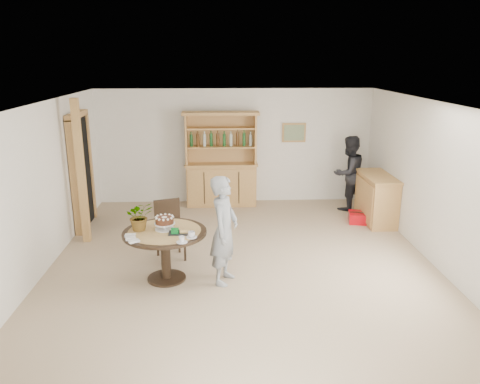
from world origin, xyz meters
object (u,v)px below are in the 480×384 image
object	(u,v)px
adult_person	(349,173)
sideboard	(377,198)
teen_boy	(224,230)
red_suitcase	(364,218)
dining_chair	(169,225)
dining_table	(165,241)
hutch	(221,174)

from	to	relation	value
adult_person	sideboard	bearing A→B (deg)	84.84
adult_person	teen_boy	bearing A→B (deg)	20.91
teen_boy	adult_person	distance (m)	4.20
teen_boy	red_suitcase	world-z (taller)	teen_boy
sideboard	teen_boy	size ratio (longest dim) A/B	0.80
adult_person	dining_chair	bearing A→B (deg)	3.54
dining_table	adult_person	xyz separation A→B (m)	(3.51, 3.15, 0.19)
sideboard	teen_boy	distance (m)	3.91
hutch	adult_person	bearing A→B (deg)	-9.55
hutch	sideboard	world-z (taller)	hutch
sideboard	hutch	bearing A→B (deg)	157.79
dining_table	dining_chair	world-z (taller)	dining_chair
dining_table	hutch	bearing A→B (deg)	76.96
hutch	adult_person	xyz separation A→B (m)	(2.68, -0.45, 0.10)
teen_boy	red_suitcase	size ratio (longest dim) A/B	2.37
hutch	sideboard	bearing A→B (deg)	-22.21
hutch	red_suitcase	bearing A→B (deg)	-25.24
dining_table	teen_boy	xyz separation A→B (m)	(0.85, -0.10, 0.19)
dining_chair	adult_person	size ratio (longest dim) A/B	0.60
red_suitcase	teen_boy	bearing A→B (deg)	-128.26
adult_person	red_suitcase	xyz separation A→B (m)	(0.12, -0.87, -0.69)
sideboard	adult_person	bearing A→B (deg)	114.63
red_suitcase	dining_chair	bearing A→B (deg)	-147.11
sideboard	adult_person	size ratio (longest dim) A/B	0.80
teen_boy	adult_person	bearing A→B (deg)	-20.76
sideboard	teen_boy	world-z (taller)	teen_boy
adult_person	red_suitcase	distance (m)	1.12
adult_person	red_suitcase	world-z (taller)	adult_person
sideboard	red_suitcase	bearing A→B (deg)	-161.86
hutch	teen_boy	distance (m)	3.70
sideboard	dining_table	size ratio (longest dim) A/B	1.05
sideboard	dining_table	distance (m)	4.54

